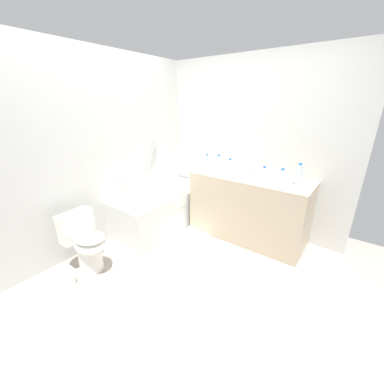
# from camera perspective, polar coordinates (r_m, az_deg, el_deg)

# --- Properties ---
(ground_plane) EXTENTS (4.06, 4.06, 0.00)m
(ground_plane) POSITION_cam_1_polar(r_m,az_deg,el_deg) (2.76, -3.67, -19.24)
(ground_plane) COLOR #9E9389
(wall_back_tiled) EXTENTS (3.46, 0.10, 2.36)m
(wall_back_tiled) POSITION_cam_1_polar(r_m,az_deg,el_deg) (3.16, -22.28, 8.49)
(wall_back_tiled) COLOR silver
(wall_back_tiled) RESTS_ON ground_plane
(wall_right_mirror) EXTENTS (0.10, 2.84, 2.36)m
(wall_right_mirror) POSITION_cam_1_polar(r_m,az_deg,el_deg) (3.51, 13.06, 10.58)
(wall_right_mirror) COLOR silver
(wall_right_mirror) RESTS_ON ground_plane
(bathtub) EXTENTS (1.49, 0.66, 1.26)m
(bathtub) POSITION_cam_1_polar(r_m,az_deg,el_deg) (3.59, -7.04, -3.80)
(bathtub) COLOR silver
(bathtub) RESTS_ON ground_plane
(toilet) EXTENTS (0.37, 0.50, 0.68)m
(toilet) POSITION_cam_1_polar(r_m,az_deg,el_deg) (2.89, -24.09, -11.09)
(toilet) COLOR white
(toilet) RESTS_ON ground_plane
(vanity_counter) EXTENTS (0.63, 1.51, 0.87)m
(vanity_counter) POSITION_cam_1_polar(r_m,az_deg,el_deg) (3.31, 13.37, -3.61)
(vanity_counter) COLOR tan
(vanity_counter) RESTS_ON ground_plane
(sink_basin) EXTENTS (0.30, 0.30, 0.04)m
(sink_basin) POSITION_cam_1_polar(r_m,az_deg,el_deg) (3.12, 13.44, 3.84)
(sink_basin) COLOR white
(sink_basin) RESTS_ON vanity_counter
(sink_faucet) EXTENTS (0.10, 0.15, 0.08)m
(sink_faucet) POSITION_cam_1_polar(r_m,az_deg,el_deg) (3.27, 14.77, 4.80)
(sink_faucet) COLOR #B2B2B7
(sink_faucet) RESTS_ON vanity_counter
(water_bottle_0) EXTENTS (0.06, 0.06, 0.23)m
(water_bottle_0) POSITION_cam_1_polar(r_m,az_deg,el_deg) (3.34, 3.66, 7.04)
(water_bottle_0) COLOR silver
(water_bottle_0) RESTS_ON vanity_counter
(water_bottle_1) EXTENTS (0.07, 0.07, 0.19)m
(water_bottle_1) POSITION_cam_1_polar(r_m,az_deg,el_deg) (2.94, 20.76, 3.43)
(water_bottle_1) COLOR silver
(water_bottle_1) RESTS_ON vanity_counter
(water_bottle_2) EXTENTS (0.06, 0.06, 0.18)m
(water_bottle_2) POSITION_cam_1_polar(r_m,az_deg,el_deg) (2.99, 16.88, 4.11)
(water_bottle_2) COLOR silver
(water_bottle_2) RESTS_ON vanity_counter
(water_bottle_3) EXTENTS (0.06, 0.06, 0.21)m
(water_bottle_3) POSITION_cam_1_polar(r_m,az_deg,el_deg) (3.17, 9.11, 5.93)
(water_bottle_3) COLOR silver
(water_bottle_3) RESTS_ON vanity_counter
(water_bottle_4) EXTENTS (0.07, 0.07, 0.23)m
(water_bottle_4) POSITION_cam_1_polar(r_m,az_deg,el_deg) (3.30, 6.41, 6.80)
(water_bottle_4) COLOR silver
(water_bottle_4) RESTS_ON vanity_counter
(water_bottle_5) EXTENTS (0.07, 0.07, 0.26)m
(water_bottle_5) POSITION_cam_1_polar(r_m,az_deg,el_deg) (2.96, 24.27, 3.72)
(water_bottle_5) COLOR silver
(water_bottle_5) RESTS_ON vanity_counter
(drinking_glass_0) EXTENTS (0.07, 0.07, 0.09)m
(drinking_glass_0) POSITION_cam_1_polar(r_m,az_deg,el_deg) (3.01, 18.38, 3.17)
(drinking_glass_0) COLOR white
(drinking_glass_0) RESTS_ON vanity_counter
(drinking_glass_1) EXTENTS (0.06, 0.06, 0.08)m
(drinking_glass_1) POSITION_cam_1_polar(r_m,az_deg,el_deg) (3.25, 8.05, 5.23)
(drinking_glass_1) COLOR white
(drinking_glass_1) RESTS_ON vanity_counter
(bath_mat) EXTENTS (0.61, 0.37, 0.01)m
(bath_mat) POSITION_cam_1_polar(r_m,az_deg,el_deg) (3.38, -0.15, -10.69)
(bath_mat) COLOR white
(bath_mat) RESTS_ON ground_plane
(toilet_paper_roll) EXTENTS (0.11, 0.11, 0.12)m
(toilet_paper_roll) POSITION_cam_1_polar(r_m,az_deg,el_deg) (2.89, -27.31, -18.16)
(toilet_paper_roll) COLOR white
(toilet_paper_roll) RESTS_ON ground_plane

